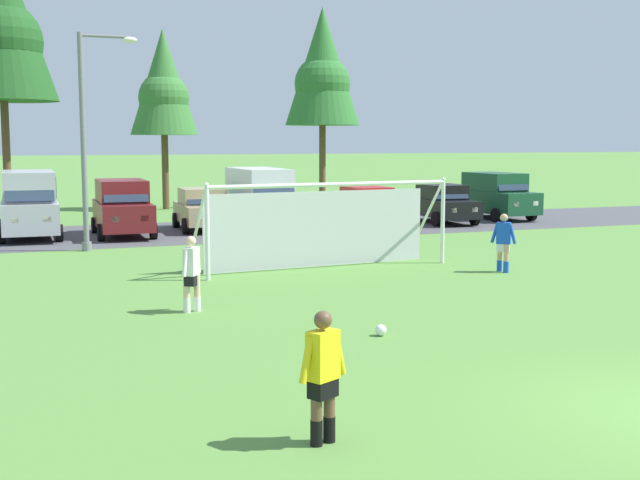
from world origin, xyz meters
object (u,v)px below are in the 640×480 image
parked_car_slot_center_left (122,207)px  parked_car_slot_center (202,209)px  parked_car_slot_left (29,203)px  parked_car_slot_center_right (260,197)px  player_defender_far (192,274)px  soccer_ball (381,330)px  soccer_goal (321,223)px  referee (323,378)px  parked_car_slot_right (368,207)px  parked_car_slot_end (496,195)px  street_lamp (89,139)px  player_striker_near (503,243)px  parked_car_slot_far_right (443,203)px

parked_car_slot_center_left → parked_car_slot_center: (3.36, 0.99, -0.24)m
parked_car_slot_left → parked_car_slot_center_right: same height
parked_car_slot_center → player_defender_far: bearing=-104.0°
soccer_ball → soccer_goal: size_ratio=0.03×
soccer_ball → soccer_goal: soccer_goal is taller
soccer_goal → referee: soccer_goal is taller
parked_car_slot_center_right → parked_car_slot_right: (4.44, -1.05, -0.47)m
parked_car_slot_end → street_lamp: size_ratio=0.65×
soccer_goal → player_striker_near: soccer_goal is taller
player_striker_near → player_defender_far: bearing=-166.4°
parked_car_slot_end → street_lamp: bearing=-165.3°
parked_car_slot_center_right → street_lamp: (-7.25, -4.56, 2.37)m
parked_car_slot_center_left → player_striker_near: bearing=-56.2°
player_defender_far → parked_car_slot_center_left: parked_car_slot_center_left is taller
referee → player_striker_near: (9.54, 10.56, 0.00)m
parked_car_slot_center_left → parked_car_slot_right: size_ratio=1.09×
soccer_ball → parked_car_slot_right: bearing=66.3°
parked_car_slot_right → parked_car_slot_end: parked_car_slot_end is taller
referee → player_striker_near: same height
player_striker_near → parked_car_slot_left: parked_car_slot_left is taller
soccer_ball → parked_car_slot_end: 24.85m
player_striker_near → soccer_ball: bearing=-138.5°
referee → soccer_goal: bearing=68.9°
soccer_ball → parked_car_slot_center_left: (-2.17, 18.63, 1.00)m
soccer_ball → parked_car_slot_far_right: size_ratio=0.05×
referee → parked_car_slot_center: 24.82m
soccer_goal → street_lamp: bearing=133.1°
parked_car_slot_center → parked_car_slot_center_right: 2.42m
parked_car_slot_center → street_lamp: bearing=-134.5°
player_striker_near → street_lamp: 13.84m
soccer_ball → parked_car_slot_right: (7.95, 18.10, 0.77)m
player_defender_far → parked_car_slot_far_right: bearing=45.9°
soccer_ball → referee: (-3.07, -4.83, 0.71)m
parked_car_slot_left → street_lamp: bearing=-68.6°
parked_car_slot_left → parked_car_slot_right: parked_car_slot_left is taller
parked_car_slot_center_right → parked_car_slot_right: parked_car_slot_center_right is taller
soccer_ball → parked_car_slot_center_left: parked_car_slot_center_left is taller
player_defender_far → parked_car_slot_end: size_ratio=0.35×
referee → parked_car_slot_center_right: 24.88m
parked_car_slot_center_left → parked_car_slot_far_right: bearing=0.1°
player_striker_near → parked_car_slot_right: 12.47m
referee → player_defender_far: 8.30m
parked_car_slot_right → parked_car_slot_center: bearing=167.4°
parked_car_slot_center_left → parked_car_slot_left: bearing=171.2°
soccer_ball → parked_car_slot_center_left: bearing=96.6°
parked_car_slot_center_right → street_lamp: street_lamp is taller
player_defender_far → parked_car_slot_center: parked_car_slot_center is taller
parked_car_slot_right → street_lamp: street_lamp is taller
soccer_goal → parked_car_slot_center: soccer_goal is taller
soccer_goal → player_defender_far: size_ratio=4.59×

